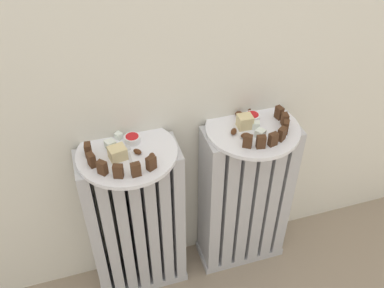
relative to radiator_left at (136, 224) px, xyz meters
The scene contains 32 objects.
radiator_left is the anchor object (origin of this frame).
radiator_right 0.38m from the radiator_left, ahead, with size 0.31×0.13×0.59m.
plate_left 0.31m from the radiator_left, 33.69° to the right, with size 0.29×0.29×0.01m, color white.
plate_right 0.49m from the radiator_left, ahead, with size 0.29×0.29×0.01m, color white.
dark_cake_slice_left_0 0.35m from the radiator_left, behind, with size 0.03×0.02×0.04m, color #472B19.
dark_cake_slice_left_1 0.35m from the radiator_left, 161.97° to the right, with size 0.03×0.02×0.04m, color #472B19.
dark_cake_slice_left_2 0.35m from the radiator_left, 136.70° to the right, with size 0.03×0.02×0.04m, color #472B19.
dark_cake_slice_left_3 0.35m from the radiator_left, 111.43° to the right, with size 0.03×0.02×0.04m, color #472B19.
dark_cake_slice_left_4 0.35m from the radiator_left, 86.16° to the right, with size 0.03×0.02×0.04m, color #472B19.
dark_cake_slice_left_5 0.35m from the radiator_left, 60.89° to the right, with size 0.03×0.02×0.04m, color #472B19.
marble_cake_slice_left_0 0.33m from the radiator_left, 140.77° to the right, with size 0.05×0.04×0.04m, color beige.
turkish_delight_left_0 0.33m from the radiator_left, 146.60° to the left, with size 0.03×0.03×0.03m, color white.
turkish_delight_left_1 0.33m from the radiator_left, 100.34° to the left, with size 0.02×0.02×0.02m, color white.
medjool_date_left_0 0.32m from the radiator_left, 37.09° to the right, with size 0.03×0.01×0.02m, color #4C2814.
medjool_date_left_1 0.33m from the radiator_left, 41.31° to the right, with size 0.03×0.02×0.02m, color #4C2814.
jam_bowl_left 0.33m from the radiator_left, 57.17° to the left, with size 0.05×0.05×0.02m.
dark_cake_slice_right_0 0.48m from the radiator_left, 13.69° to the right, with size 0.03×0.02×0.04m, color #472B19.
dark_cake_slice_right_1 0.50m from the radiator_left, 14.49° to the right, with size 0.03×0.02×0.04m, color #472B19.
dark_cake_slice_right_2 0.53m from the radiator_left, 13.14° to the right, with size 0.03×0.02×0.04m, color #472B19.
dark_cake_slice_right_3 0.55m from the radiator_left, 10.28° to the right, with size 0.03×0.02×0.04m, color #472B19.
dark_cake_slice_right_4 0.57m from the radiator_left, ahead, with size 0.03×0.02×0.04m, color #472B19.
dark_cake_slice_right_5 0.58m from the radiator_left, ahead, with size 0.03×0.02×0.04m, color #472B19.
dark_cake_slice_right_6 0.58m from the radiator_left, ahead, with size 0.03×0.02×0.04m, color #472B19.
marble_cake_slice_right_0 0.49m from the radiator_left, ahead, with size 0.04×0.04×0.04m, color beige.
turkish_delight_right_0 0.51m from the radiator_left, ahead, with size 0.02×0.02×0.02m, color white.
turkish_delight_right_1 0.51m from the radiator_left, ahead, with size 0.02×0.02×0.02m, color white.
medjool_date_right_0 0.52m from the radiator_left, 12.07° to the left, with size 0.02×0.02×0.02m, color #4C2814.
medjool_date_right_1 0.49m from the radiator_left, 10.21° to the left, with size 0.02×0.02×0.02m, color #4C2814.
medjool_date_right_2 0.45m from the radiator_left, ahead, with size 0.03×0.02×0.02m, color #4C2814.
medjool_date_right_3 0.47m from the radiator_left, ahead, with size 0.03×0.02×0.02m, color #4C2814.
jam_bowl_right 0.51m from the radiator_left, ahead, with size 0.05×0.05×0.02m.
fork 0.32m from the radiator_left, 82.18° to the right, with size 0.02×0.11×0.00m.
Camera 1 is at (-0.28, -0.63, 1.37)m, focal length 39.46 mm.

